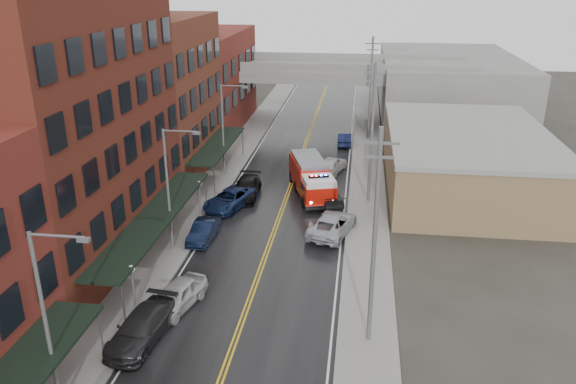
{
  "coord_description": "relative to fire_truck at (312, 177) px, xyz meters",
  "views": [
    {
      "loc": [
        6.2,
        -10.82,
        18.71
      ],
      "look_at": [
        0.96,
        28.87,
        3.0
      ],
      "focal_mm": 35.0,
      "sensor_mm": 36.0,
      "label": 1
    }
  ],
  "objects": [
    {
      "name": "parked_car_left_3",
      "position": [
        -7.15,
        -22.58,
        -0.88
      ],
      "size": [
        2.91,
        5.74,
        1.6
      ],
      "primitive_type": "imported",
      "rotation": [
        0.0,
        0.0,
        -0.13
      ],
      "color": "black",
      "rests_on": "ground"
    },
    {
      "name": "sidewalk_left",
      "position": [
        -9.45,
        -6.05,
        -1.6
      ],
      "size": [
        3.0,
        160.0,
        0.15
      ],
      "primitive_type": "cube",
      "color": "slate",
      "rests_on": "ground"
    },
    {
      "name": "brick_building_far",
      "position": [
        -15.45,
        21.95,
        4.32
      ],
      "size": [
        9.0,
        20.0,
        12.0
      ],
      "primitive_type": "cube",
      "color": "maroon",
      "rests_on": "ground"
    },
    {
      "name": "fire_truck",
      "position": [
        0.0,
        0.0,
        0.0
      ],
      "size": [
        5.25,
        8.91,
        3.1
      ],
      "rotation": [
        0.0,
        0.0,
        0.3
      ],
      "color": "#B91308",
      "rests_on": "ground"
    },
    {
      "name": "parked_car_left_7",
      "position": [
        -5.75,
        -1.25,
        -0.88
      ],
      "size": [
        2.36,
        5.56,
        1.6
      ],
      "primitive_type": "imported",
      "rotation": [
        0.0,
        0.0,
        0.02
      ],
      "color": "black",
      "rests_on": "ground"
    },
    {
      "name": "right_far_block",
      "position": [
        15.85,
        33.95,
        2.32
      ],
      "size": [
        18.0,
        30.0,
        8.0
      ],
      "primitive_type": "cube",
      "color": "slate",
      "rests_on": "ground"
    },
    {
      "name": "parked_car_left_4",
      "position": [
        -6.25,
        -19.25,
        -0.87
      ],
      "size": [
        3.05,
        5.07,
        1.61
      ],
      "primitive_type": "imported",
      "rotation": [
        0.0,
        0.0,
        -0.26
      ],
      "color": "#B3B3B3",
      "rests_on": "ground"
    },
    {
      "name": "awning_2",
      "position": [
        -9.63,
        4.45,
        1.31
      ],
      "size": [
        2.6,
        13.0,
        3.09
      ],
      "color": "black",
      "rests_on": "ground"
    },
    {
      "name": "globe_lamp_1",
      "position": [
        -8.55,
        -20.05,
        0.63
      ],
      "size": [
        0.44,
        0.44,
        3.12
      ],
      "color": "#59595B",
      "rests_on": "ground"
    },
    {
      "name": "parked_car_right_0",
      "position": [
        2.32,
        -7.85,
        -0.89
      ],
      "size": [
        4.13,
        6.22,
        1.59
      ],
      "primitive_type": "imported",
      "rotation": [
        0.0,
        0.0,
        2.86
      ],
      "color": "#A9AAB1",
      "rests_on": "ground"
    },
    {
      "name": "sidewalk_right",
      "position": [
        5.15,
        -6.05,
        -1.6
      ],
      "size": [
        3.0,
        160.0,
        0.15
      ],
      "primitive_type": "cube",
      "color": "slate",
      "rests_on": "ground"
    },
    {
      "name": "utility_pole_0",
      "position": [
        5.05,
        -21.05,
        4.63
      ],
      "size": [
        1.8,
        0.24,
        12.0
      ],
      "color": "#59595B",
      "rests_on": "ground"
    },
    {
      "name": "utility_pole_2",
      "position": [
        5.05,
        18.95,
        4.63
      ],
      "size": [
        1.8,
        0.24,
        12.0
      ],
      "color": "#59595B",
      "rests_on": "ground"
    },
    {
      "name": "street_lamp_2",
      "position": [
        -8.69,
        3.95,
        3.51
      ],
      "size": [
        2.64,
        0.22,
        9.0
      ],
      "color": "#59595B",
      "rests_on": "ground"
    },
    {
      "name": "brick_building_b",
      "position": [
        -15.45,
        -13.05,
        7.32
      ],
      "size": [
        9.0,
        20.0,
        18.0
      ],
      "primitive_type": "cube",
      "color": "#531B16",
      "rests_on": "ground"
    },
    {
      "name": "curb_left",
      "position": [
        -7.8,
        -6.05,
        -1.6
      ],
      "size": [
        0.3,
        160.0,
        0.15
      ],
      "primitive_type": "cube",
      "color": "gray",
      "rests_on": "ground"
    },
    {
      "name": "road",
      "position": [
        -2.15,
        -6.05,
        -1.67
      ],
      "size": [
        11.0,
        160.0,
        0.02
      ],
      "primitive_type": "cube",
      "color": "black",
      "rests_on": "ground"
    },
    {
      "name": "parked_car_right_1",
      "position": [
        1.54,
        -1.85,
        -0.95
      ],
      "size": [
        3.58,
        5.41,
        1.46
      ],
      "primitive_type": "imported",
      "rotation": [
        0.0,
        0.0,
        3.48
      ],
      "color": "black",
      "rests_on": "ground"
    },
    {
      "name": "parked_car_left_5",
      "position": [
        -7.15,
        -10.1,
        -0.96
      ],
      "size": [
        1.71,
        4.42,
        1.43
      ],
      "primitive_type": "imported",
      "rotation": [
        0.0,
        0.0,
        -0.04
      ],
      "color": "black",
      "rests_on": "ground"
    },
    {
      "name": "awning_1",
      "position": [
        -9.64,
        -13.05,
        1.31
      ],
      "size": [
        2.6,
        18.0,
        3.09
      ],
      "color": "black",
      "rests_on": "ground"
    },
    {
      "name": "globe_lamp_2",
      "position": [
        -8.55,
        -6.05,
        0.63
      ],
      "size": [
        0.44,
        0.44,
        3.12
      ],
      "color": "#59595B",
      "rests_on": "ground"
    },
    {
      "name": "street_lamp_0",
      "position": [
        -8.69,
        -28.05,
        3.51
      ],
      "size": [
        2.64,
        0.22,
        9.0
      ],
      "color": "#59595B",
      "rests_on": "ground"
    },
    {
      "name": "parked_car_right_3",
      "position": [
        2.37,
        16.15,
        -0.95
      ],
      "size": [
        1.63,
        4.45,
        1.46
      ],
      "primitive_type": "imported",
      "rotation": [
        0.0,
        0.0,
        3.16
      ],
      "color": "#0E1433",
      "rests_on": "ground"
    },
    {
      "name": "street_lamp_1",
      "position": [
        -8.69,
        -12.05,
        3.51
      ],
      "size": [
        2.64,
        0.22,
        9.0
      ],
      "color": "#59595B",
      "rests_on": "ground"
    },
    {
      "name": "utility_pole_1",
      "position": [
        5.05,
        -1.05,
        4.63
      ],
      "size": [
        1.8,
        0.24,
        12.0
      ],
      "color": "#59595B",
      "rests_on": "ground"
    },
    {
      "name": "parked_car_right_2",
      "position": [
        1.45,
        6.34,
        -0.87
      ],
      "size": [
        3.21,
        5.12,
        1.62
      ],
      "primitive_type": "imported",
      "rotation": [
        0.0,
        0.0,
        2.85
      ],
      "color": "beige",
      "rests_on": "ground"
    },
    {
      "name": "brick_building_c",
      "position": [
        -15.45,
        4.45,
        5.82
      ],
      "size": [
        9.0,
        15.0,
        15.0
      ],
      "primitive_type": "cube",
      "color": "#5F2D1C",
      "rests_on": "ground"
    },
    {
      "name": "curb_right",
      "position": [
        3.5,
        -6.05,
        -1.6
      ],
      "size": [
        0.3,
        160.0,
        0.15
      ],
      "primitive_type": "cube",
      "color": "gray",
      "rests_on": "ground"
    },
    {
      "name": "parked_car_left_6",
      "position": [
        -6.6,
        -3.8,
        -0.9
      ],
      "size": [
        4.31,
        6.19,
        1.57
      ],
      "primitive_type": "imported",
      "rotation": [
        0.0,
        0.0,
        -0.33
      ],
      "color": "#111F42",
      "rests_on": "ground"
    },
    {
      "name": "tan_building",
      "position": [
        13.85,
        3.95,
        0.82
      ],
      "size": [
        14.0,
        22.0,
        5.0
      ],
      "primitive_type": "cube",
      "color": "olive",
      "rests_on": "ground"
    },
    {
      "name": "overpass",
      "position": [
        -2.15,
        25.95,
        4.31
      ],
      "size": [
        40.0,
        10.0,
        7.5
      ],
      "color": "slate",
      "rests_on": "ground"
    }
  ]
}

